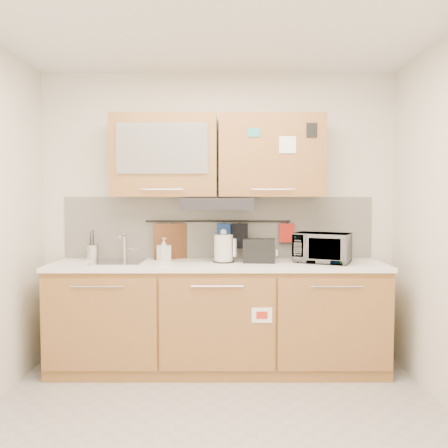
{
  "coord_description": "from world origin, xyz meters",
  "views": [
    {
      "loc": [
        0.05,
        -2.5,
        1.45
      ],
      "look_at": [
        0.05,
        1.05,
        1.26
      ],
      "focal_mm": 35.0,
      "sensor_mm": 36.0,
      "label": 1
    }
  ],
  "objects": [
    {
      "name": "floor",
      "position": [
        0.0,
        0.0,
        0.0
      ],
      "size": [
        3.2,
        3.2,
        0.0
      ],
      "primitive_type": "plane",
      "color": "#9E9993",
      "rests_on": "ground"
    },
    {
      "name": "wall_back",
      "position": [
        0.0,
        1.5,
        1.3
      ],
      "size": [
        3.2,
        0.0,
        3.2
      ],
      "primitive_type": "plane",
      "rotation": [
        1.57,
        0.0,
        0.0
      ],
      "color": "silver",
      "rests_on": "ground"
    },
    {
      "name": "base_cabinet",
      "position": [
        0.0,
        1.19,
        0.41
      ],
      "size": [
        2.8,
        0.64,
        0.88
      ],
      "color": "#9E6438",
      "rests_on": "floor"
    },
    {
      "name": "countertop",
      "position": [
        0.0,
        1.19,
        0.9
      ],
      "size": [
        2.82,
        0.62,
        0.04
      ],
      "primitive_type": "cube",
      "color": "white",
      "rests_on": "base_cabinet"
    },
    {
      "name": "backsplash",
      "position": [
        0.0,
        1.49,
        1.2
      ],
      "size": [
        2.8,
        0.02,
        0.56
      ],
      "primitive_type": "cube",
      "color": "silver",
      "rests_on": "countertop"
    },
    {
      "name": "upper_cabinets",
      "position": [
        -0.0,
        1.32,
        1.83
      ],
      "size": [
        1.82,
        0.37,
        0.7
      ],
      "color": "#9E6438",
      "rests_on": "wall_back"
    },
    {
      "name": "range_hood",
      "position": [
        0.0,
        1.25,
        1.42
      ],
      "size": [
        0.6,
        0.46,
        0.1
      ],
      "primitive_type": "cube",
      "color": "black",
      "rests_on": "upper_cabinets"
    },
    {
      "name": "sink",
      "position": [
        -0.85,
        1.21,
        0.92
      ],
      "size": [
        0.42,
        0.4,
        0.26
      ],
      "color": "silver",
      "rests_on": "countertop"
    },
    {
      "name": "utensil_rail",
      "position": [
        0.0,
        1.45,
        1.26
      ],
      "size": [
        1.3,
        0.02,
        0.02
      ],
      "primitive_type": "cylinder",
      "rotation": [
        0.0,
        1.57,
        0.0
      ],
      "color": "black",
      "rests_on": "backsplash"
    },
    {
      "name": "utensil_crock",
      "position": [
        -1.11,
        1.35,
        0.99
      ],
      "size": [
        0.14,
        0.14,
        0.27
      ],
      "rotation": [
        0.0,
        0.0,
        -0.37
      ],
      "color": "silver",
      "rests_on": "countertop"
    },
    {
      "name": "kettle",
      "position": [
        0.05,
        1.21,
        1.03
      ],
      "size": [
        0.22,
        0.21,
        0.29
      ],
      "rotation": [
        0.0,
        0.0,
        -0.37
      ],
      "color": "silver",
      "rests_on": "countertop"
    },
    {
      "name": "toaster",
      "position": [
        0.35,
        1.2,
        1.02
      ],
      "size": [
        0.28,
        0.19,
        0.2
      ],
      "rotation": [
        0.0,
        0.0,
        -0.13
      ],
      "color": "black",
      "rests_on": "countertop"
    },
    {
      "name": "microwave",
      "position": [
        0.89,
        1.21,
        1.05
      ],
      "size": [
        0.54,
        0.47,
        0.25
      ],
      "primitive_type": "imported",
      "rotation": [
        0.0,
        0.0,
        -0.43
      ],
      "color": "#999999",
      "rests_on": "countertop"
    },
    {
      "name": "soap_bottle",
      "position": [
        -0.47,
        1.29,
        1.02
      ],
      "size": [
        0.13,
        0.13,
        0.2
      ],
      "primitive_type": "imported",
      "rotation": [
        0.0,
        0.0,
        0.72
      ],
      "color": "#999999",
      "rests_on": "countertop"
    },
    {
      "name": "cutting_board",
      "position": [
        -0.42,
        1.44,
        1.03
      ],
      "size": [
        0.32,
        0.15,
        0.41
      ],
      "primitive_type": "cube",
      "rotation": [
        0.0,
        0.0,
        0.4
      ],
      "color": "brown",
      "rests_on": "utensil_rail"
    },
    {
      "name": "oven_mitt",
      "position": [
        0.05,
        1.44,
        1.13
      ],
      "size": [
        0.13,
        0.07,
        0.21
      ],
      "primitive_type": "cube",
      "rotation": [
        0.0,
        0.0,
        -0.34
      ],
      "color": "navy",
      "rests_on": "utensil_rail"
    },
    {
      "name": "dark_pouch",
      "position": [
        0.2,
        1.44,
        1.13
      ],
      "size": [
        0.15,
        0.05,
        0.22
      ],
      "primitive_type": "cube",
      "rotation": [
        0.0,
        0.0,
        -0.07
      ],
      "color": "black",
      "rests_on": "utensil_rail"
    },
    {
      "name": "pot_holder",
      "position": [
        0.62,
        1.44,
        1.16
      ],
      "size": [
        0.14,
        0.02,
        0.17
      ],
      "primitive_type": "cube",
      "rotation": [
        0.0,
        0.0,
        0.02
      ],
      "color": "#B41F18",
      "rests_on": "utensil_rail"
    }
  ]
}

